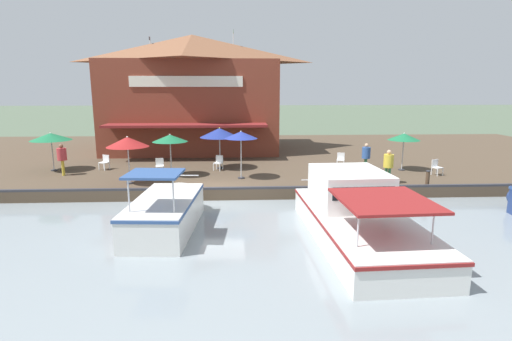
{
  "coord_description": "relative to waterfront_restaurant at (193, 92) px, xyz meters",
  "views": [
    {
      "loc": [
        18.15,
        0.92,
        5.26
      ],
      "look_at": [
        -1.0,
        1.86,
        1.3
      ],
      "focal_mm": 28.0,
      "sensor_mm": 36.0,
      "label": 1
    }
  ],
  "objects": [
    {
      "name": "patio_umbrella_far_corner",
      "position": [
        10.79,
        3.49,
        -2.08
      ],
      "size": [
        1.7,
        1.7,
        2.52
      ],
      "color": "#B7B7B7",
      "rests_on": "quay_deck"
    },
    {
      "name": "person_near_entrance",
      "position": [
        9.55,
        10.53,
        -3.34
      ],
      "size": [
        0.46,
        0.46,
        1.64
      ],
      "color": "#337547",
      "rests_on": "quay_deck"
    },
    {
      "name": "ground_plane",
      "position": [
        13.17,
        2.35,
        -4.96
      ],
      "size": [
        220.0,
        220.0,
        0.0
      ],
      "primitive_type": "plane",
      "color": "#4C5B47"
    },
    {
      "name": "quay_edge_fender",
      "position": [
        13.07,
        2.35,
        -4.31
      ],
      "size": [
        0.2,
        50.4,
        0.1
      ],
      "primitive_type": "cube",
      "color": "#2D2D33",
      "rests_on": "quay_deck"
    },
    {
      "name": "motorboat_fourth_along",
      "position": [
        17.58,
        7.43,
        -4.12
      ],
      "size": [
        9.21,
        3.4,
        2.23
      ],
      "color": "white",
      "rests_on": "river_water"
    },
    {
      "name": "person_at_quay_edge",
      "position": [
        12.31,
        10.75,
        -3.3
      ],
      "size": [
        0.48,
        0.48,
        1.69
      ],
      "color": "#337547",
      "rests_on": "quay_deck"
    },
    {
      "name": "tree_upstream_bank",
      "position": [
        -5.56,
        -0.92,
        1.19
      ],
      "size": [
        5.3,
        5.05,
        8.22
      ],
      "color": "brown",
      "rests_on": "quay_deck"
    },
    {
      "name": "motorboat_mid_row",
      "position": [
        16.53,
        0.64,
        -4.22
      ],
      "size": [
        5.86,
        2.47,
        2.43
      ],
      "color": "silver",
      "rests_on": "river_water"
    },
    {
      "name": "person_mid_patio",
      "position": [
        9.55,
        -6.19,
        -3.28
      ],
      "size": [
        0.49,
        0.49,
        1.72
      ],
      "color": "gold",
      "rests_on": "quay_deck"
    },
    {
      "name": "patio_umbrella_back_row",
      "position": [
        11.7,
        -2.06,
        -2.27
      ],
      "size": [
        2.05,
        2.05,
        2.38
      ],
      "color": "#B7B7B7",
      "rests_on": "quay_deck"
    },
    {
      "name": "patio_umbrella_by_entrance",
      "position": [
        9.08,
        12.82,
        -2.42
      ],
      "size": [
        1.79,
        1.79,
        2.18
      ],
      "color": "#B7B7B7",
      "rests_on": "quay_deck"
    },
    {
      "name": "cafe_chair_facing_river",
      "position": [
        8.53,
        2.21,
        -3.89
      ],
      "size": [
        0.58,
        0.58,
        0.85
      ],
      "color": "white",
      "rests_on": "quay_deck"
    },
    {
      "name": "waterfront_restaurant",
      "position": [
        0.0,
        0.0,
        0.0
      ],
      "size": [
        10.62,
        12.99,
        8.96
      ],
      "color": "brown",
      "rests_on": "quay_deck"
    },
    {
      "name": "cafe_chair_under_first_umbrella",
      "position": [
        10.47,
        14.16,
        -3.89
      ],
      "size": [
        0.58,
        0.58,
        0.85
      ],
      "color": "white",
      "rests_on": "quay_deck"
    },
    {
      "name": "patio_umbrella_mid_patio_right",
      "position": [
        10.05,
        -0.27,
        -2.31
      ],
      "size": [
        1.86,
        1.86,
        2.29
      ],
      "color": "#B7B7B7",
      "rests_on": "quay_deck"
    },
    {
      "name": "tree_behind_restaurant",
      "position": [
        -2.77,
        -3.42,
        -0.1
      ],
      "size": [
        3.85,
        3.66,
        6.22
      ],
      "color": "brown",
      "rests_on": "quay_deck"
    },
    {
      "name": "patio_umbrella_near_quay_edge",
      "position": [
        8.07,
        2.28,
        -2.24
      ],
      "size": [
        2.29,
        2.29,
        2.43
      ],
      "color": "#B7B7B7",
      "rests_on": "quay_deck"
    },
    {
      "name": "quay_deck",
      "position": [
        2.17,
        2.35,
        -4.66
      ],
      "size": [
        22.0,
        56.0,
        0.6
      ],
      "primitive_type": "cube",
      "color": "#4C3D2D",
      "rests_on": "ground"
    },
    {
      "name": "cafe_chair_mid_patio",
      "position": [
        8.06,
        -4.43,
        -3.89
      ],
      "size": [
        0.58,
        0.58,
        0.85
      ],
      "color": "white",
      "rests_on": "quay_deck"
    },
    {
      "name": "cafe_chair_far_corner_seat",
      "position": [
        9.36,
        -1.01,
        -3.89
      ],
      "size": [
        0.51,
        0.51,
        0.85
      ],
      "color": "white",
      "rests_on": "quay_deck"
    },
    {
      "name": "mooring_post",
      "position": [
        12.82,
        12.55,
        -3.98
      ],
      "size": [
        0.22,
        0.22,
        0.74
      ],
      "color": "#473323",
      "rests_on": "quay_deck"
    },
    {
      "name": "patio_umbrella_mid_patio_left",
      "position": [
        8.27,
        -7.26,
        -2.39
      ],
      "size": [
        2.26,
        2.26,
        2.22
      ],
      "color": "#B7B7B7",
      "rests_on": "quay_deck"
    },
    {
      "name": "cafe_chair_back_row_seat",
      "position": [
        7.92,
        9.53,
        -3.89
      ],
      "size": [
        0.55,
        0.55,
        0.85
      ],
      "color": "white",
      "rests_on": "quay_deck"
    }
  ]
}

